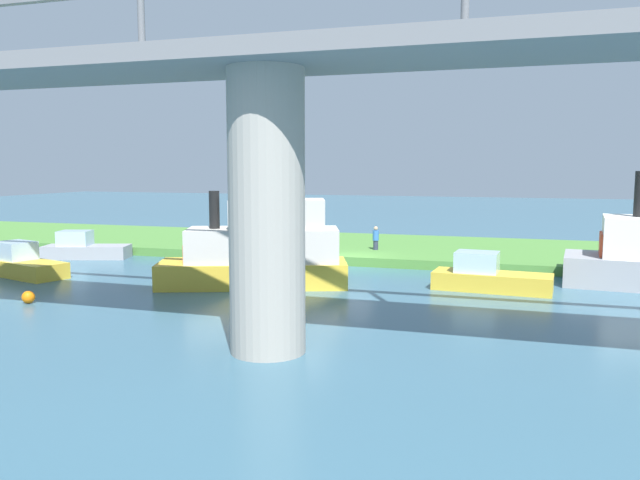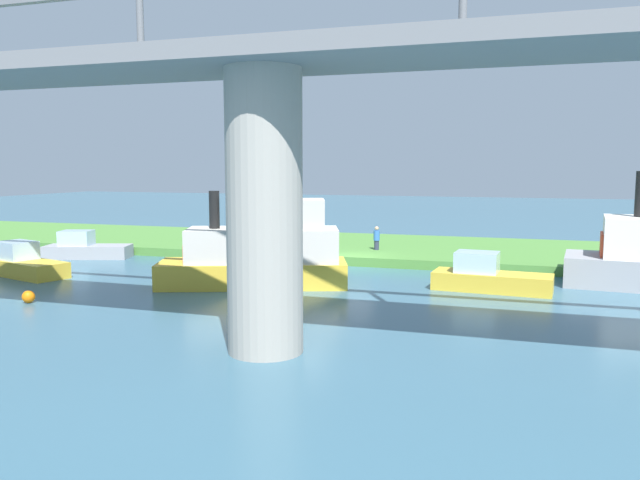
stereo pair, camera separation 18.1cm
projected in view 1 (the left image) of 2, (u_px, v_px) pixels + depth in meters
ground_plane at (350, 266)px, 33.98m from camera, size 160.00×160.00×0.00m
grassy_bank at (374, 248)px, 39.63m from camera, size 80.00×12.00×0.50m
bridge_pylon at (267, 213)px, 17.91m from camera, size 2.20×2.20×8.15m
bridge_span at (265, 49)px, 17.39m from camera, size 73.61×4.30×3.25m
person_on_bank at (376, 238)px, 36.84m from camera, size 0.40×0.40×1.39m
mooring_post at (281, 242)px, 36.97m from camera, size 0.20×0.20×0.93m
motorboat_white at (259, 251)px, 28.29m from camera, size 8.90×5.51×4.32m
pontoon_yellow at (488, 277)px, 27.38m from camera, size 5.15×2.18×1.68m
skiff_small at (22, 264)px, 31.00m from camera, size 5.33×3.16×1.67m
motorboat_red at (84, 248)px, 36.91m from camera, size 5.19×3.11×1.63m
marker_buoy at (28, 297)px, 24.79m from camera, size 0.50×0.50×0.50m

